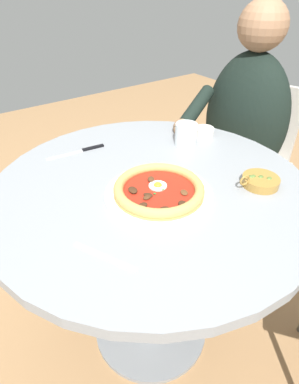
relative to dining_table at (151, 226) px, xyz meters
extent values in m
cube|color=#9E754C|center=(0.00, 0.00, -0.59)|extent=(6.00, 6.00, 0.02)
cylinder|color=gray|center=(0.00, 0.00, 0.16)|extent=(0.96, 0.96, 0.03)
cylinder|color=gray|center=(0.00, 0.00, -0.21)|extent=(0.12, 0.12, 0.70)
cylinder|color=gray|center=(0.00, 0.00, -0.57)|extent=(0.47, 0.47, 0.02)
cylinder|color=white|center=(0.02, 0.06, 0.18)|extent=(0.30, 0.30, 0.01)
cylinder|color=tan|center=(0.02, 0.06, 0.19)|extent=(0.25, 0.25, 0.01)
torus|color=tan|center=(0.02, 0.06, 0.20)|extent=(0.25, 0.25, 0.03)
cylinder|color=#A82314|center=(0.02, 0.06, 0.19)|extent=(0.24, 0.24, 0.00)
cylinder|color=white|center=(0.01, 0.05, 0.19)|extent=(0.05, 0.05, 0.00)
ellipsoid|color=yellow|center=(0.01, 0.05, 0.20)|extent=(0.02, 0.02, 0.02)
ellipsoid|color=#3D2314|center=(0.06, 0.07, 0.20)|extent=(0.03, 0.03, 0.01)
ellipsoid|color=#3D2314|center=(0.09, 0.03, 0.20)|extent=(0.03, 0.04, 0.01)
ellipsoid|color=#3D2314|center=(0.01, 0.16, 0.20)|extent=(0.03, 0.04, 0.01)
ellipsoid|color=brown|center=(-0.02, 0.12, 0.20)|extent=(0.03, 0.03, 0.01)
ellipsoid|color=#3D2314|center=(0.10, 0.10, 0.20)|extent=(0.03, 0.02, 0.01)
ellipsoid|color=#3D2314|center=(0.07, 0.15, 0.20)|extent=(0.03, 0.03, 0.01)
ellipsoid|color=#4C2D19|center=(0.01, 0.01, 0.20)|extent=(0.03, 0.03, 0.01)
ellipsoid|color=#4C2D19|center=(0.07, 0.08, 0.20)|extent=(0.02, 0.02, 0.01)
ellipsoid|color=#2D6B28|center=(0.04, 0.08, 0.20)|extent=(0.01, 0.01, 0.00)
ellipsoid|color=#2D6B28|center=(0.01, 0.07, 0.20)|extent=(0.01, 0.01, 0.00)
ellipsoid|color=#2D6B28|center=(0.02, 0.04, 0.20)|extent=(0.01, 0.01, 0.00)
cylinder|color=silver|center=(-0.25, -0.13, 0.21)|extent=(0.08, 0.08, 0.08)
cylinder|color=silver|center=(-0.25, -0.13, 0.18)|extent=(0.07, 0.07, 0.02)
cube|color=silver|center=(0.14, -0.31, 0.17)|extent=(0.13, 0.02, 0.00)
cube|color=black|center=(0.04, -0.30, 0.18)|extent=(0.08, 0.02, 0.01)
cylinder|color=white|center=(-0.36, -0.15, 0.19)|extent=(0.07, 0.07, 0.03)
cylinder|color=olive|center=(-0.36, -0.15, 0.20)|extent=(0.06, 0.06, 0.01)
cylinder|color=olive|center=(-0.25, 0.20, 0.18)|extent=(0.11, 0.11, 0.03)
torus|color=olive|center=(-0.19, 0.18, 0.20)|extent=(0.03, 0.01, 0.03)
ellipsoid|color=#516B2D|center=(-0.26, 0.19, 0.19)|extent=(0.02, 0.02, 0.02)
ellipsoid|color=#516B2D|center=(-0.24, 0.18, 0.19)|extent=(0.02, 0.02, 0.02)
ellipsoid|color=#516B2D|center=(-0.23, 0.18, 0.19)|extent=(0.02, 0.02, 0.02)
ellipsoid|color=#516B2D|center=(-0.27, 0.21, 0.19)|extent=(0.02, 0.02, 0.02)
cube|color=#BCBCC1|center=(0.26, 0.18, 0.17)|extent=(0.08, 0.15, 0.00)
cube|color=#282833|center=(-0.64, -0.18, -0.36)|extent=(0.36, 0.40, 0.45)
ellipsoid|color=black|center=(-0.64, -0.18, 0.16)|extent=(0.31, 0.41, 0.57)
sphere|color=#936B4C|center=(-0.64, -0.18, 0.53)|extent=(0.19, 0.19, 0.19)
cylinder|color=black|center=(-0.40, -0.26, 0.23)|extent=(0.27, 0.15, 0.15)
sphere|color=#936B4C|center=(-0.31, -0.22, 0.19)|extent=(0.07, 0.07, 0.07)
cube|color=beige|center=(-0.69, -0.19, -0.11)|extent=(0.48, 0.48, 0.02)
cube|color=beige|center=(-0.86, -0.24, 0.08)|extent=(0.12, 0.34, 0.37)
cylinder|color=#B7B2A8|center=(-0.48, -0.31, -0.35)|extent=(0.02, 0.02, 0.46)
cylinder|color=#B7B2A8|center=(-0.57, 0.02, -0.35)|extent=(0.02, 0.02, 0.46)
cylinder|color=#B7B2A8|center=(-0.81, -0.41, -0.35)|extent=(0.02, 0.02, 0.46)
cylinder|color=#B7B2A8|center=(-0.90, -0.07, -0.35)|extent=(0.02, 0.02, 0.46)
camera|label=1|loc=(0.46, 0.63, 0.69)|focal=29.36mm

